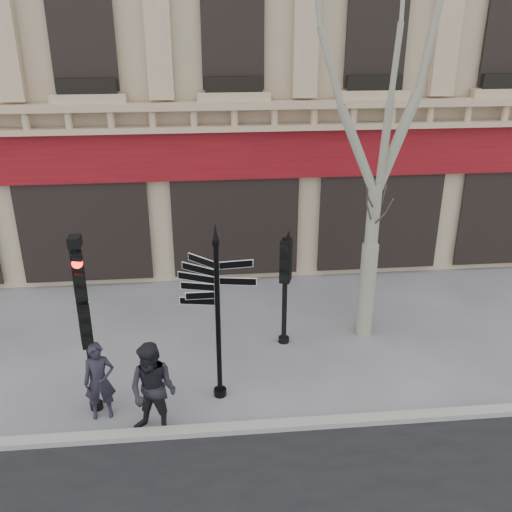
{
  "coord_description": "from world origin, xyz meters",
  "views": [
    {
      "loc": [
        -0.88,
        -9.59,
        6.97
      ],
      "look_at": [
        0.13,
        0.6,
        2.56
      ],
      "focal_mm": 40.0,
      "sensor_mm": 36.0,
      "label": 1
    }
  ],
  "objects_px": {
    "fingerpost": "(217,285)",
    "traffic_signal_main": "(83,305)",
    "pedestrian_a": "(99,381)",
    "traffic_signal_secondary": "(285,272)",
    "pedestrian_b": "(153,391)",
    "plane_tree": "(387,59)"
  },
  "relations": [
    {
      "from": "fingerpost",
      "to": "traffic_signal_main",
      "type": "bearing_deg",
      "value": -156.01
    },
    {
      "from": "fingerpost",
      "to": "pedestrian_a",
      "type": "xyz_separation_m",
      "value": [
        -2.2,
        -0.41,
        -1.65
      ]
    },
    {
      "from": "traffic_signal_main",
      "to": "traffic_signal_secondary",
      "type": "distance_m",
      "value": 4.4
    },
    {
      "from": "traffic_signal_secondary",
      "to": "pedestrian_b",
      "type": "relative_size",
      "value": 1.39
    },
    {
      "from": "traffic_signal_secondary",
      "to": "traffic_signal_main",
      "type": "bearing_deg",
      "value": -133.74
    },
    {
      "from": "fingerpost",
      "to": "pedestrian_b",
      "type": "relative_size",
      "value": 1.97
    },
    {
      "from": "traffic_signal_main",
      "to": "pedestrian_a",
      "type": "bearing_deg",
      "value": -71.04
    },
    {
      "from": "traffic_signal_main",
      "to": "traffic_signal_secondary",
      "type": "relative_size",
      "value": 1.39
    },
    {
      "from": "traffic_signal_secondary",
      "to": "pedestrian_a",
      "type": "xyz_separation_m",
      "value": [
        -3.73,
        -2.24,
        -0.99
      ]
    },
    {
      "from": "traffic_signal_secondary",
      "to": "fingerpost",
      "type": "bearing_deg",
      "value": -110.92
    },
    {
      "from": "traffic_signal_main",
      "to": "traffic_signal_secondary",
      "type": "height_order",
      "value": "traffic_signal_main"
    },
    {
      "from": "plane_tree",
      "to": "traffic_signal_secondary",
      "type": "bearing_deg",
      "value": -174.36
    },
    {
      "from": "plane_tree",
      "to": "pedestrian_a",
      "type": "bearing_deg",
      "value": -156.74
    },
    {
      "from": "traffic_signal_main",
      "to": "pedestrian_a",
      "type": "relative_size",
      "value": 2.27
    },
    {
      "from": "traffic_signal_secondary",
      "to": "pedestrian_a",
      "type": "bearing_deg",
      "value": -130.03
    },
    {
      "from": "pedestrian_a",
      "to": "pedestrian_b",
      "type": "relative_size",
      "value": 0.85
    },
    {
      "from": "pedestrian_b",
      "to": "fingerpost",
      "type": "bearing_deg",
      "value": 61.59
    },
    {
      "from": "traffic_signal_main",
      "to": "plane_tree",
      "type": "bearing_deg",
      "value": 5.13
    },
    {
      "from": "pedestrian_b",
      "to": "pedestrian_a",
      "type": "bearing_deg",
      "value": 172.22
    },
    {
      "from": "fingerpost",
      "to": "traffic_signal_main",
      "type": "relative_size",
      "value": 1.02
    },
    {
      "from": "plane_tree",
      "to": "pedestrian_a",
      "type": "height_order",
      "value": "plane_tree"
    },
    {
      "from": "traffic_signal_main",
      "to": "pedestrian_a",
      "type": "xyz_separation_m",
      "value": [
        0.16,
        -0.23,
        -1.45
      ]
    }
  ]
}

